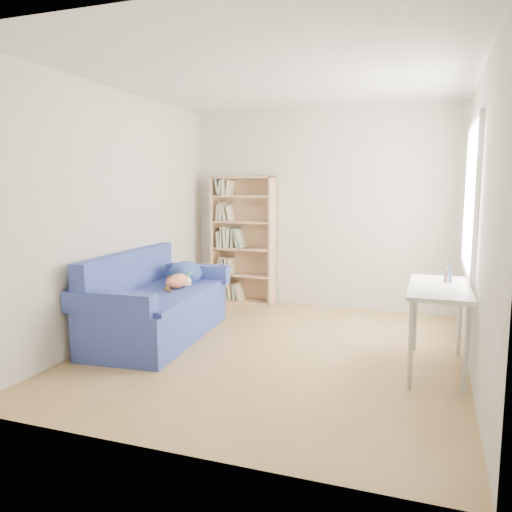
% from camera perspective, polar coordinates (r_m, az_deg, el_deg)
% --- Properties ---
extents(ground, '(4.00, 4.00, 0.00)m').
position_cam_1_polar(ground, '(4.96, 2.19, -10.83)').
color(ground, '#997545').
rests_on(ground, ground).
extents(room_shell, '(3.54, 4.04, 2.62)m').
position_cam_1_polar(room_shell, '(4.70, 3.58, 8.40)').
color(room_shell, silver).
rests_on(room_shell, ground).
extents(sofa, '(1.02, 1.91, 0.91)m').
position_cam_1_polar(sofa, '(5.43, -11.32, -5.54)').
color(sofa, navy).
rests_on(sofa, ground).
extents(bookshelf, '(0.87, 0.27, 1.73)m').
position_cam_1_polar(bookshelf, '(6.83, -1.48, 1.25)').
color(bookshelf, tan).
rests_on(bookshelf, ground).
extents(desk, '(0.51, 1.10, 0.75)m').
position_cam_1_polar(desk, '(4.58, 20.20, -4.26)').
color(desk, white).
rests_on(desk, ground).
extents(pen_cup, '(0.08, 0.08, 0.14)m').
position_cam_1_polar(pen_cup, '(4.76, 21.10, -2.17)').
color(pen_cup, white).
rests_on(pen_cup, desk).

